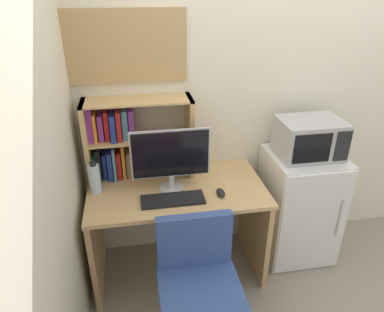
# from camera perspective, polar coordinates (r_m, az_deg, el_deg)

# --- Properties ---
(wall_back) EXTENTS (6.40, 0.04, 2.60)m
(wall_back) POSITION_cam_1_polar(r_m,az_deg,el_deg) (3.00, 23.12, 10.33)
(wall_back) COLOR silver
(wall_back) RESTS_ON ground_plane
(desk) EXTENTS (1.21, 0.67, 0.75)m
(desk) POSITION_cam_1_polar(r_m,az_deg,el_deg) (2.59, -2.34, -9.39)
(desk) COLOR tan
(desk) RESTS_ON ground_plane
(hutch_bookshelf) EXTENTS (0.74, 0.23, 0.57)m
(hutch_bookshelf) POSITION_cam_1_polar(r_m,az_deg,el_deg) (2.51, -10.85, 2.88)
(hutch_bookshelf) COLOR tan
(hutch_bookshelf) RESTS_ON desk
(monitor) EXTENTS (0.52, 0.16, 0.44)m
(monitor) POSITION_cam_1_polar(r_m,az_deg,el_deg) (2.32, -3.44, -0.11)
(monitor) COLOR #B7B7BC
(monitor) RESTS_ON desk
(keyboard) EXTENTS (0.41, 0.15, 0.02)m
(keyboard) POSITION_cam_1_polar(r_m,az_deg,el_deg) (2.31, -3.10, -7.00)
(keyboard) COLOR black
(keyboard) RESTS_ON desk
(computer_mouse) EXTENTS (0.05, 0.11, 0.03)m
(computer_mouse) POSITION_cam_1_polar(r_m,az_deg,el_deg) (2.38, 4.62, -5.88)
(computer_mouse) COLOR black
(computer_mouse) RESTS_ON desk
(water_bottle) EXTENTS (0.08, 0.08, 0.22)m
(water_bottle) POSITION_cam_1_polar(r_m,az_deg,el_deg) (2.44, -15.33, -3.48)
(water_bottle) COLOR silver
(water_bottle) RESTS_ON desk
(mini_fridge) EXTENTS (0.53, 0.52, 0.88)m
(mini_fridge) POSITION_cam_1_polar(r_m,az_deg,el_deg) (2.94, 16.74, -7.58)
(mini_fridge) COLOR white
(mini_fridge) RESTS_ON ground_plane
(microwave) EXTENTS (0.44, 0.34, 0.27)m
(microwave) POSITION_cam_1_polar(r_m,az_deg,el_deg) (2.67, 18.32, 2.74)
(microwave) COLOR #ADADB2
(microwave) RESTS_ON mini_fridge
(desk_chair) EXTENTS (0.54, 0.54, 0.83)m
(desk_chair) POSITION_cam_1_polar(r_m,az_deg,el_deg) (2.25, 1.14, -21.74)
(desk_chair) COLOR black
(desk_chair) RESTS_ON ground_plane
(wall_corkboard) EXTENTS (0.78, 0.02, 0.47)m
(wall_corkboard) POSITION_cam_1_polar(r_m,az_deg,el_deg) (2.43, -10.47, 16.85)
(wall_corkboard) COLOR tan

